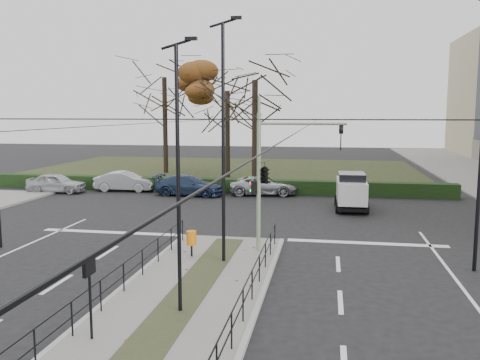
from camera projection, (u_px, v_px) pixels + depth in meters
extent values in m
plane|color=black|center=(206.00, 274.00, 18.28)|extent=(140.00, 140.00, 0.00)
cube|color=slate|center=(188.00, 296.00, 15.83)|extent=(4.40, 15.00, 0.14)
cube|color=#252E17|center=(224.00, 171.00, 50.55)|extent=(38.00, 26.00, 0.10)
cube|color=black|center=(187.00, 185.00, 37.40)|extent=(38.00, 1.00, 1.00)
cylinder|color=black|center=(183.00, 230.00, 22.46)|extent=(0.04, 0.04, 0.90)
cylinder|color=black|center=(275.00, 234.00, 21.76)|extent=(0.04, 0.04, 0.90)
cylinder|color=black|center=(123.00, 264.00, 15.95)|extent=(0.04, 13.20, 0.04)
cylinder|color=black|center=(252.00, 271.00, 15.25)|extent=(0.04, 13.20, 0.04)
cylinder|color=black|center=(479.00, 190.00, 18.21)|extent=(0.14, 0.14, 6.00)
cylinder|color=black|center=(212.00, 120.00, 18.53)|extent=(20.00, 0.02, 0.02)
cylinder|color=black|center=(223.00, 119.00, 20.49)|extent=(20.00, 0.02, 0.02)
cylinder|color=black|center=(84.00, 127.00, 16.22)|extent=(0.02, 34.00, 0.02)
cylinder|color=black|center=(304.00, 128.00, 15.04)|extent=(0.02, 34.00, 0.02)
cylinder|color=gray|center=(259.00, 182.00, 20.61)|extent=(0.17, 0.17, 5.61)
cylinder|color=gray|center=(302.00, 124.00, 20.01)|extent=(3.45, 0.11, 0.11)
imported|color=black|center=(341.00, 138.00, 19.82)|extent=(0.19, 0.22, 0.97)
imported|color=black|center=(265.00, 172.00, 20.52)|extent=(0.86, 2.19, 0.86)
cube|color=black|center=(254.00, 187.00, 20.67)|extent=(0.24, 0.17, 0.54)
sphere|color=#FF0C0C|center=(251.00, 183.00, 20.67)|extent=(0.12, 0.12, 0.12)
sphere|color=#0CE533|center=(251.00, 190.00, 20.71)|extent=(0.12, 0.12, 0.12)
cylinder|color=black|center=(192.00, 250.00, 19.96)|extent=(0.08, 0.08, 0.50)
cylinder|color=orange|center=(191.00, 238.00, 19.90)|extent=(0.40, 0.40, 0.54)
cylinder|color=black|center=(90.00, 301.00, 12.56)|extent=(0.07, 0.07, 1.95)
cube|color=black|center=(89.00, 267.00, 12.44)|extent=(0.10, 0.54, 0.41)
cube|color=beige|center=(87.00, 267.00, 12.45)|extent=(0.02, 0.47, 0.34)
cylinder|color=black|center=(178.00, 182.00, 13.99)|extent=(0.11, 0.11, 7.42)
cube|color=black|center=(191.00, 39.00, 13.41)|extent=(0.32, 0.13, 0.09)
cylinder|color=black|center=(223.00, 146.00, 18.76)|extent=(0.13, 0.13, 8.81)
cube|color=black|center=(236.00, 18.00, 18.08)|extent=(0.39, 0.15, 0.11)
imported|color=#A9ACB1|center=(56.00, 183.00, 36.74)|extent=(4.26, 1.88, 1.43)
imported|color=#A9ACB1|center=(125.00, 181.00, 37.52)|extent=(4.47, 1.82, 1.44)
imported|color=#21304E|center=(189.00, 185.00, 35.57)|extent=(5.01, 2.33, 1.41)
imported|color=#A9ACB1|center=(264.00, 186.00, 35.80)|extent=(4.98, 2.74, 1.32)
cube|color=silver|center=(351.00, 191.00, 30.29)|extent=(1.70, 3.94, 1.27)
cube|color=black|center=(352.00, 178.00, 30.19)|extent=(1.54, 2.18, 0.59)
cube|color=black|center=(351.00, 204.00, 30.40)|extent=(1.73, 4.02, 0.18)
cylinder|color=black|center=(367.00, 208.00, 29.00)|extent=(0.23, 0.66, 0.66)
cylinder|color=black|center=(337.00, 207.00, 29.26)|extent=(0.23, 0.66, 0.66)
cylinder|color=black|center=(363.00, 201.00, 31.53)|extent=(0.23, 0.66, 0.66)
cylinder|color=black|center=(336.00, 200.00, 31.79)|extent=(0.23, 0.66, 0.66)
cylinder|color=black|center=(165.00, 125.00, 47.83)|extent=(0.44, 0.44, 8.95)
ellipsoid|color=#5C3515|center=(164.00, 77.00, 47.24)|extent=(9.38, 9.38, 5.62)
cylinder|color=black|center=(228.00, 134.00, 44.51)|extent=(0.44, 0.44, 7.55)
cylinder|color=black|center=(255.00, 135.00, 37.91)|extent=(0.44, 0.44, 8.06)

